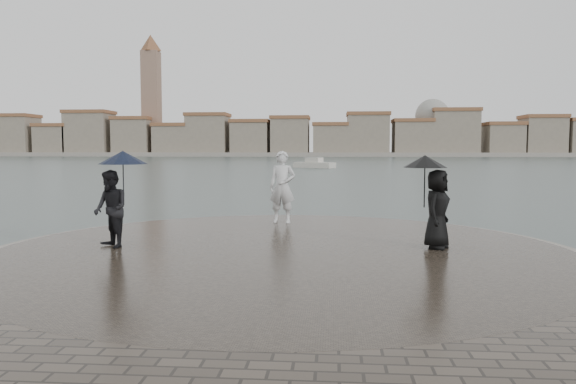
{
  "coord_description": "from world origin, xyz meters",
  "views": [
    {
      "loc": [
        1.05,
        -8.02,
        2.46
      ],
      "look_at": [
        0.0,
        4.8,
        1.45
      ],
      "focal_mm": 35.0,
      "sensor_mm": 36.0,
      "label": 1
    }
  ],
  "objects": [
    {
      "name": "ground",
      "position": [
        0.0,
        0.0,
        0.0
      ],
      "size": [
        400.0,
        400.0,
        0.0
      ],
      "primitive_type": "plane",
      "color": "#2B3835",
      "rests_on": "ground"
    },
    {
      "name": "quay_tip",
      "position": [
        0.0,
        3.5,
        0.18
      ],
      "size": [
        11.9,
        11.9,
        0.36
      ],
      "primitive_type": "cylinder",
      "color": "#2D261E",
      "rests_on": "ground"
    },
    {
      "name": "kerb_ring",
      "position": [
        0.0,
        3.5,
        0.16
      ],
      "size": [
        12.5,
        12.5,
        0.32
      ],
      "primitive_type": "cylinder",
      "color": "gray",
      "rests_on": "ground"
    },
    {
      "name": "visitor_left",
      "position": [
        -3.57,
        3.41,
        1.47
      ],
      "size": [
        1.26,
        1.11,
        2.04
      ],
      "color": "black",
      "rests_on": "quay_tip"
    },
    {
      "name": "visitor_right",
      "position": [
        3.14,
        3.85,
        1.43
      ],
      "size": [
        1.13,
        1.04,
        1.95
      ],
      "color": "black",
      "rests_on": "quay_tip"
    },
    {
      "name": "statue",
      "position": [
        -0.39,
        7.6,
        1.37
      ],
      "size": [
        0.8,
        0.58,
        2.02
      ],
      "primitive_type": "imported",
      "rotation": [
        0.0,
        0.0,
        -0.14
      ],
      "color": "silver",
      "rests_on": "quay_tip"
    },
    {
      "name": "boats",
      "position": [
        13.03,
        49.8,
        0.38
      ],
      "size": [
        32.96,
        29.63,
        1.5
      ],
      "color": "beige",
      "rests_on": "ground"
    },
    {
      "name": "far_skyline",
      "position": [
        -6.29,
        160.71,
        5.61
      ],
      "size": [
        260.0,
        20.0,
        37.0
      ],
      "color": "gray",
      "rests_on": "ground"
    }
  ]
}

